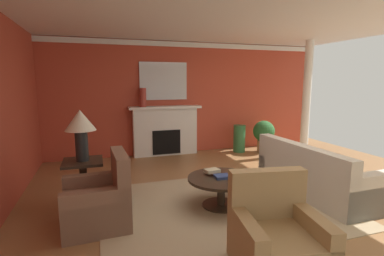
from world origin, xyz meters
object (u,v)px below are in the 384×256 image
side_table (84,180)px  vase_tall_corner (239,139)px  mantel_mirror (163,81)px  coffee_table (221,185)px  fireplace (165,132)px  armchair_near_window (99,203)px  sofa (314,176)px  armchair_facing_fireplace (277,242)px  table_lamp (80,125)px  potted_plant (264,134)px  vase_mantel_left (143,97)px

side_table → vase_tall_corner: vase_tall_corner is taller
mantel_mirror → side_table: 3.63m
mantel_mirror → coffee_table: size_ratio=1.19×
fireplace → armchair_near_window: size_ratio=1.89×
sofa → mantel_mirror: bearing=117.2°
armchair_near_window → sofa: bearing=0.6°
side_table → armchair_facing_fireplace: bearing=-50.2°
fireplace → armchair_near_window: (-1.64, -3.34, -0.28)m
mantel_mirror → side_table: bearing=-123.8°
armchair_near_window → vase_tall_corner: 4.69m
armchair_near_window → table_lamp: bearing=106.4°
armchair_near_window → potted_plant: 5.04m
mantel_mirror → table_lamp: (-1.85, -2.76, -0.63)m
mantel_mirror → sofa: (1.76, -3.42, -1.55)m
armchair_near_window → vase_mantel_left: bearing=71.7°
side_table → armchair_near_window: bearing=-73.6°
sofa → vase_tall_corner: size_ratio=2.98×
sofa → vase_tall_corner: (0.17, 3.00, 0.06)m
armchair_facing_fireplace → table_lamp: table_lamp is taller
armchair_near_window → side_table: bearing=106.4°
armchair_near_window → potted_plant: size_ratio=1.14×
vase_mantel_left → potted_plant: (3.07, -0.46, -0.97)m
armchair_near_window → vase_mantel_left: size_ratio=2.11×
fireplace → table_lamp: size_ratio=2.40×
side_table → table_lamp: table_lamp is taller
sofa → armchair_facing_fireplace: (-1.77, -1.54, 0.01)m
armchair_facing_fireplace → armchair_near_window: bearing=137.3°
vase_tall_corner → vase_mantel_left: 2.72m
vase_tall_corner → potted_plant: bearing=-19.7°
coffee_table → vase_tall_corner: size_ratio=1.41×
vase_tall_corner → coffee_table: bearing=-121.6°
mantel_mirror → side_table: size_ratio=1.70×
table_lamp → vase_tall_corner: bearing=31.8°
sofa → armchair_near_window: size_ratio=2.23×
mantel_mirror → potted_plant: bearing=-14.1°
armchair_facing_fireplace → coffee_table: (0.10, 1.55, 0.03)m
table_lamp → vase_tall_corner: (3.77, 2.34, -0.87)m
mantel_mirror → vase_mantel_left: size_ratio=2.65×
sofa → side_table: 3.67m
coffee_table → side_table: 2.04m
vase_tall_corner → vase_mantel_left: size_ratio=1.58×
mantel_mirror → vase_tall_corner: size_ratio=1.68×
mantel_mirror → potted_plant: (2.52, -0.63, -1.36)m
armchair_near_window → armchair_facing_fireplace: size_ratio=1.00×
armchair_facing_fireplace → side_table: armchair_facing_fireplace is taller
armchair_near_window → coffee_table: size_ratio=0.95×
fireplace → side_table: bearing=-125.0°
potted_plant → side_table: bearing=-154.0°
fireplace → table_lamp: table_lamp is taller
armchair_near_window → side_table: size_ratio=1.36×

